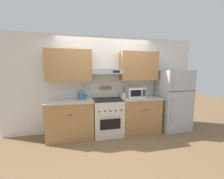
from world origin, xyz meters
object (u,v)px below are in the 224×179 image
at_px(refrigerator, 173,100).
at_px(stove_range, 108,116).
at_px(tea_kettle, 82,96).
at_px(utensil_crock, 124,95).
at_px(microwave, 135,92).

bearing_deg(refrigerator, stove_range, 178.74).
bearing_deg(tea_kettle, stove_range, -11.94).
xyz_separation_m(stove_range, refrigerator, (1.86, -0.04, 0.36)).
relative_size(stove_range, tea_kettle, 4.15).
bearing_deg(refrigerator, utensil_crock, 172.71).
distance_m(tea_kettle, microwave, 1.46).
bearing_deg(stove_range, microwave, 10.85).
bearing_deg(stove_range, tea_kettle, 168.06).
bearing_deg(stove_range, refrigerator, -1.26).
bearing_deg(tea_kettle, utensil_crock, 0.00).
bearing_deg(microwave, utensil_crock, -176.98).
xyz_separation_m(stove_range, tea_kettle, (-0.65, 0.14, 0.54)).
distance_m(stove_range, refrigerator, 1.90).
relative_size(refrigerator, microwave, 3.42).
distance_m(refrigerator, microwave, 1.10).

